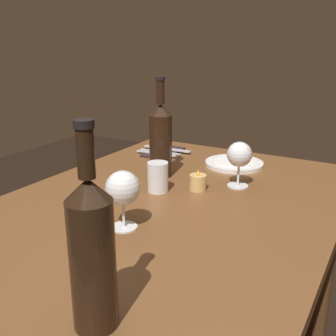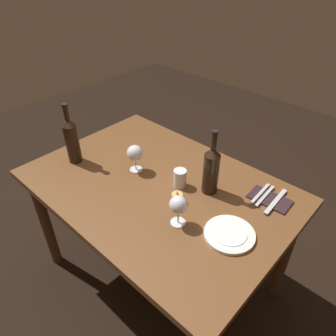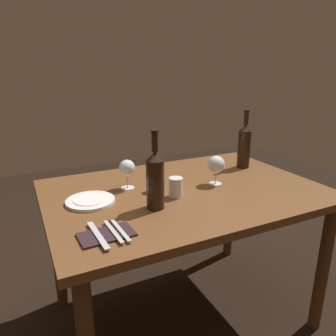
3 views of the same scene
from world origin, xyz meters
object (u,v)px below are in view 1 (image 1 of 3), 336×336
at_px(dinner_plate, 234,163).
at_px(fork_outer, 157,153).
at_px(votive_candle, 198,183).
at_px(wine_glass_right, 239,155).
at_px(wine_bottle_second, 161,139).
at_px(table_knife, 167,149).
at_px(water_tumbler, 158,178).
at_px(wine_glass_left, 123,189).
at_px(folded_napkin, 163,152).
at_px(fork_inner, 160,152).
at_px(wine_bottle, 92,251).

height_order(dinner_plate, fork_outer, dinner_plate).
bearing_deg(votive_candle, wine_glass_right, -46.72).
xyz_separation_m(wine_glass_right, wine_bottle_second, (-0.03, 0.26, 0.03)).
bearing_deg(table_knife, water_tumbler, -153.39).
height_order(wine_glass_left, wine_glass_right, wine_glass_left).
distance_m(wine_glass_right, folded_napkin, 0.47).
xyz_separation_m(wine_glass_left, fork_inner, (0.61, 0.26, -0.09)).
relative_size(wine_bottle_second, dinner_plate, 1.56).
bearing_deg(wine_glass_left, table_knife, 21.62).
relative_size(wine_bottle, folded_napkin, 1.72).
height_order(votive_candle, fork_outer, votive_candle).
distance_m(water_tumbler, table_knife, 0.46).
height_order(wine_bottle_second, fork_inner, wine_bottle_second).
relative_size(wine_bottle, wine_bottle_second, 1.02).
relative_size(wine_glass_left, fork_outer, 0.81).
xyz_separation_m(dinner_plate, folded_napkin, (0.02, 0.31, -0.00)).
xyz_separation_m(wine_bottle, fork_inner, (0.91, 0.43, -0.12)).
bearing_deg(water_tumbler, table_knife, 26.61).
xyz_separation_m(water_tumbler, folded_napkin, (0.38, 0.20, -0.04)).
relative_size(water_tumbler, votive_candle, 1.36).
xyz_separation_m(wine_bottle_second, water_tumbler, (-0.13, -0.07, -0.09)).
height_order(wine_bottle_second, table_knife, wine_bottle_second).
height_order(wine_bottle_second, folded_napkin, wine_bottle_second).
relative_size(wine_glass_right, fork_outer, 0.79).
relative_size(water_tumbler, dinner_plate, 0.43).
bearing_deg(table_knife, wine_bottle, -156.08).
bearing_deg(wine_glass_right, votive_candle, 133.28).
distance_m(votive_candle, dinner_plate, 0.29).
relative_size(wine_glass_left, dinner_plate, 0.69).
xyz_separation_m(water_tumbler, table_knife, (0.41, 0.20, -0.03)).
height_order(wine_glass_right, dinner_plate, wine_glass_right).
relative_size(votive_candle, fork_inner, 0.37).
bearing_deg(fork_inner, wine_bottle_second, -148.44).
xyz_separation_m(water_tumbler, fork_inner, (0.35, 0.20, -0.03)).
height_order(wine_glass_left, fork_inner, wine_glass_left).
height_order(wine_bottle_second, votive_candle, wine_bottle_second).
bearing_deg(wine_glass_right, folded_napkin, 61.52).
bearing_deg(fork_outer, table_knife, 0.00).
relative_size(wine_glass_left, folded_napkin, 0.75).
bearing_deg(fork_outer, wine_bottle_second, -145.33).
bearing_deg(fork_inner, wine_glass_left, -156.62).
distance_m(water_tumbler, dinner_plate, 0.38).
distance_m(votive_candle, fork_outer, 0.40).
xyz_separation_m(wine_glass_right, fork_outer, (0.17, 0.40, -0.09)).
xyz_separation_m(votive_candle, table_knife, (0.34, 0.30, -0.01)).
bearing_deg(folded_napkin, fork_inner, 180.00).
relative_size(wine_glass_left, wine_glass_right, 1.02).
distance_m(water_tumbler, folded_napkin, 0.43).
bearing_deg(dinner_plate, wine_glass_right, -156.00).
relative_size(wine_bottle, dinner_plate, 1.60).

